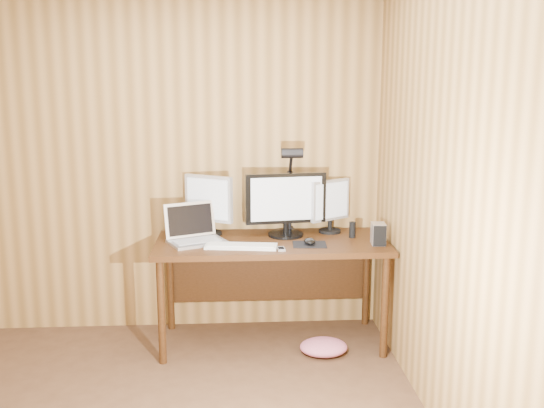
{
  "coord_description": "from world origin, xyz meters",
  "views": [
    {
      "loc": [
        0.68,
        -2.43,
        1.82
      ],
      "look_at": [
        0.93,
        1.58,
        1.02
      ],
      "focal_mm": 40.0,
      "sensor_mm": 36.0,
      "label": 1
    }
  ],
  "objects": [
    {
      "name": "hard_drive",
      "position": [
        1.65,
        1.49,
        0.82
      ],
      "size": [
        0.1,
        0.14,
        0.14
      ],
      "rotation": [
        0.0,
        0.0,
        -0.08
      ],
      "color": "silver",
      "rests_on": "desk"
    },
    {
      "name": "mouse",
      "position": [
        1.18,
        1.51,
        0.77
      ],
      "size": [
        0.1,
        0.13,
        0.04
      ],
      "primitive_type": "ellipsoid",
      "rotation": [
        0.0,
        0.0,
        -0.23
      ],
      "color": "black",
      "rests_on": "mousepad"
    },
    {
      "name": "monitor_right",
      "position": [
        1.37,
        1.85,
        0.96
      ],
      "size": [
        0.3,
        0.21,
        0.39
      ],
      "rotation": [
        0.0,
        0.0,
        0.58
      ],
      "color": "black",
      "rests_on": "desk"
    },
    {
      "name": "desk_lamp",
      "position": [
        1.08,
        1.85,
        1.16
      ],
      "size": [
        0.15,
        0.22,
        0.67
      ],
      "rotation": [
        0.0,
        0.0,
        0.28
      ],
      "color": "black",
      "rests_on": "desk"
    },
    {
      "name": "phone",
      "position": [
        0.98,
        1.39,
        0.76
      ],
      "size": [
        0.05,
        0.1,
        0.01
      ],
      "rotation": [
        0.0,
        0.0,
        0.07
      ],
      "color": "silver",
      "rests_on": "desk"
    },
    {
      "name": "laptop",
      "position": [
        0.39,
        1.64,
        0.81
      ],
      "size": [
        0.45,
        0.41,
        0.26
      ],
      "rotation": [
        0.0,
        0.0,
        0.43
      ],
      "color": "silver",
      "rests_on": "desk"
    },
    {
      "name": "fabric_pile",
      "position": [
        1.27,
        1.4,
        0.05
      ],
      "size": [
        0.4,
        0.36,
        0.1
      ],
      "primitive_type": null,
      "rotation": [
        0.0,
        0.0,
        -0.34
      ],
      "color": "#C86079",
      "rests_on": "floor"
    },
    {
      "name": "monitor_center",
      "position": [
        1.04,
        1.76,
        0.99
      ],
      "size": [
        0.58,
        0.25,
        0.45
      ],
      "rotation": [
        0.0,
        0.0,
        0.13
      ],
      "color": "black",
      "rests_on": "desk"
    },
    {
      "name": "desk",
      "position": [
        0.93,
        1.7,
        0.63
      ],
      "size": [
        1.6,
        0.7,
        0.75
      ],
      "color": "#361C0B",
      "rests_on": "floor"
    },
    {
      "name": "speaker",
      "position": [
        1.51,
        1.69,
        0.81
      ],
      "size": [
        0.05,
        0.05,
        0.11
      ],
      "primitive_type": "cylinder",
      "color": "black",
      "rests_on": "desk"
    },
    {
      "name": "keyboard",
      "position": [
        0.72,
        1.46,
        0.76
      ],
      "size": [
        0.49,
        0.21,
        0.02
      ],
      "rotation": [
        0.0,
        0.0,
        -0.14
      ],
      "color": "white",
      "rests_on": "desk"
    },
    {
      "name": "room_shell",
      "position": [
        0.0,
        0.0,
        1.25
      ],
      "size": [
        4.0,
        4.0,
        4.0
      ],
      "color": "#4B301C",
      "rests_on": "ground"
    },
    {
      "name": "mousepad",
      "position": [
        1.18,
        1.51,
        0.75
      ],
      "size": [
        0.24,
        0.2,
        0.0
      ],
      "primitive_type": "cube",
      "rotation": [
        0.0,
        0.0,
        -0.07
      ],
      "color": "black",
      "rests_on": "desk"
    },
    {
      "name": "monitor_left",
      "position": [
        0.49,
        1.83,
        0.98
      ],
      "size": [
        0.35,
        0.22,
        0.43
      ],
      "rotation": [
        0.0,
        0.0,
        -0.54
      ],
      "color": "black",
      "rests_on": "desk"
    }
  ]
}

